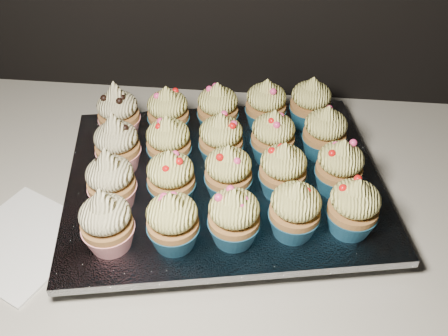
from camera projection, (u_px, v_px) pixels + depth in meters
The scene contains 24 objects.
worktop at pixel (229, 221), 0.71m from camera, with size 2.44×0.64×0.04m, color beige.
napkin at pixel (22, 242), 0.65m from camera, with size 0.15×0.15×0.00m, color white.
baking_tray at pixel (224, 188), 0.71m from camera, with size 0.40×0.30×0.02m, color black.
foil_lining at pixel (224, 180), 0.70m from camera, with size 0.43×0.34×0.01m, color silver.
cupcake_0 at pixel (107, 222), 0.58m from camera, with size 0.06×0.06×0.10m.
cupcake_1 at pixel (173, 222), 0.58m from camera, with size 0.06×0.06×0.08m.
cupcake_2 at pixel (234, 217), 0.59m from camera, with size 0.06×0.06×0.08m.
cupcake_3 at pixel (295, 210), 0.60m from camera, with size 0.06×0.06×0.08m.
cupcake_4 at pixel (353, 208), 0.60m from camera, with size 0.06×0.06×0.08m.
cupcake_5 at pixel (111, 181), 0.63m from camera, with size 0.06×0.06×0.10m.
cupcake_6 at pixel (171, 178), 0.64m from camera, with size 0.06×0.06×0.08m.
cupcake_7 at pixel (228, 173), 0.64m from camera, with size 0.06×0.06×0.08m.
cupcake_8 at pixel (283, 171), 0.65m from camera, with size 0.06×0.06×0.08m.
cupcake_9 at pixel (339, 167), 0.65m from camera, with size 0.06×0.06×0.08m.
cupcake_10 at pixel (117, 144), 0.69m from camera, with size 0.06×0.06×0.10m.
cupcake_11 at pixel (169, 143), 0.69m from camera, with size 0.06×0.06×0.08m.
cupcake_12 at pixel (221, 140), 0.70m from camera, with size 0.06×0.06×0.08m.
cupcake_13 at pixel (273, 137), 0.70m from camera, with size 0.06×0.06×0.08m.
cupcake_14 at pixel (325, 133), 0.71m from camera, with size 0.06×0.06×0.08m.
cupcake_15 at pixel (118, 113), 0.74m from camera, with size 0.06×0.06×0.10m.
cupcake_16 at pixel (168, 113), 0.74m from camera, with size 0.06×0.06×0.08m.
cupcake_17 at pixel (218, 109), 0.75m from camera, with size 0.06×0.06×0.08m.
cupcake_18 at pixel (266, 105), 0.76m from camera, with size 0.06×0.06×0.08m.
cupcake_19 at pixel (310, 103), 0.76m from camera, with size 0.06×0.06×0.08m.
Camera 1 is at (0.04, 1.23, 1.41)m, focal length 40.00 mm.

